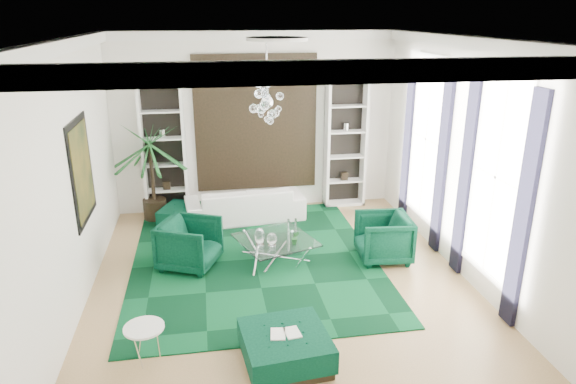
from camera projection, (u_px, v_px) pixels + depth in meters
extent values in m
cube|color=tan|center=(281.00, 282.00, 8.34)|extent=(6.00, 7.00, 0.02)
cube|color=white|center=(280.00, 37.00, 7.08)|extent=(6.00, 7.00, 0.02)
cube|color=white|center=(256.00, 123.00, 10.98)|extent=(6.00, 0.02, 3.80)
cube|color=white|center=(342.00, 284.00, 4.45)|extent=(6.00, 0.02, 3.80)
cube|color=white|center=(70.00, 180.00, 7.24)|extent=(0.02, 7.00, 3.80)
cube|color=white|center=(467.00, 160.00, 8.18)|extent=(0.02, 7.00, 3.80)
cylinder|color=white|center=(277.00, 39.00, 7.37)|extent=(0.90, 0.90, 0.05)
cube|color=black|center=(256.00, 123.00, 10.93)|extent=(2.50, 0.06, 2.80)
cube|color=black|center=(83.00, 171.00, 7.82)|extent=(0.04, 1.30, 1.60)
cube|color=white|center=(496.00, 177.00, 7.34)|extent=(0.03, 1.10, 2.90)
cube|color=black|center=(524.00, 213.00, 6.69)|extent=(0.07, 0.30, 3.25)
cube|color=black|center=(465.00, 178.00, 8.14)|extent=(0.07, 0.30, 3.25)
cube|color=white|center=(426.00, 139.00, 9.58)|extent=(0.03, 1.10, 2.90)
cube|color=black|center=(442.00, 163.00, 8.93)|extent=(0.07, 0.30, 3.25)
cube|color=black|center=(408.00, 142.00, 10.38)|extent=(0.07, 0.30, 3.25)
cube|color=black|center=(254.00, 259.00, 9.06)|extent=(4.20, 5.00, 0.02)
imported|color=white|center=(245.00, 203.00, 10.73)|extent=(2.51, 1.19, 0.71)
imported|color=black|center=(190.00, 244.00, 8.70)|extent=(1.20, 1.19, 0.84)
imported|color=black|center=(383.00, 238.00, 8.96)|extent=(0.97, 0.95, 0.82)
cube|color=black|center=(185.00, 216.00, 10.50)|extent=(1.12, 1.12, 0.38)
cube|color=black|center=(285.00, 348.00, 6.34)|extent=(1.12, 1.12, 0.41)
cube|color=white|center=(285.00, 333.00, 6.27)|extent=(0.38, 0.25, 0.03)
cylinder|color=white|center=(146.00, 344.00, 6.36)|extent=(0.52, 0.52, 0.48)
imported|color=#1A5623|center=(295.00, 238.00, 8.67)|extent=(0.16, 0.14, 0.24)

